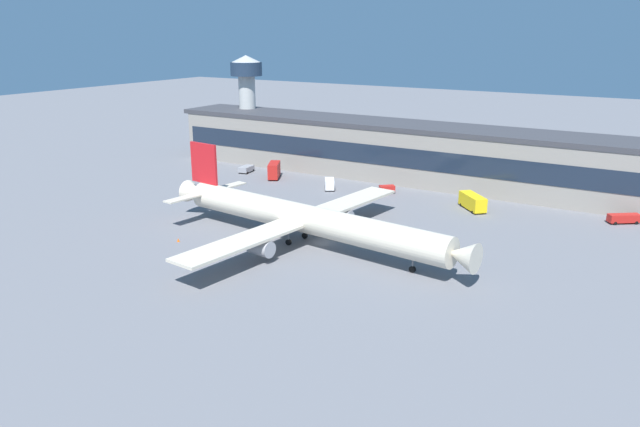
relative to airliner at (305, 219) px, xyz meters
name	(u,v)px	position (x,y,z in m)	size (l,w,h in m)	color
ground_plane	(323,242)	(2.45, 2.38, -4.89)	(600.00, 600.00, 0.00)	slate
terminal_building	(433,154)	(2.45, 56.76, 2.51)	(153.89, 16.77, 14.75)	gray
airliner	(305,219)	(0.00, 0.00, 0.00)	(65.94, 57.03, 15.83)	beige
control_tower	(247,94)	(-59.24, 60.07, 14.24)	(9.53, 9.53, 30.56)	#B7B7B2
fuel_truck	(472,201)	(19.18, 38.19, -3.01)	(7.82, 8.01, 3.35)	yellow
belt_loader	(625,218)	(49.00, 44.39, -3.74)	(6.35, 5.39, 1.95)	red
baggage_tug	(387,189)	(-2.87, 41.17, -3.81)	(4.03, 3.87, 1.85)	red
catering_truck	(274,170)	(-34.99, 39.48, -2.60)	(5.73, 7.57, 4.15)	red
crew_van	(330,184)	(-16.53, 37.13, -3.43)	(4.63, 5.57, 2.55)	white
pushback_tractor	(246,169)	(-45.67, 41.33, -3.84)	(3.33, 5.15, 1.75)	gray
traffic_cone_0	(178,240)	(-20.84, -11.26, -4.56)	(0.53, 0.53, 0.67)	#F2590C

